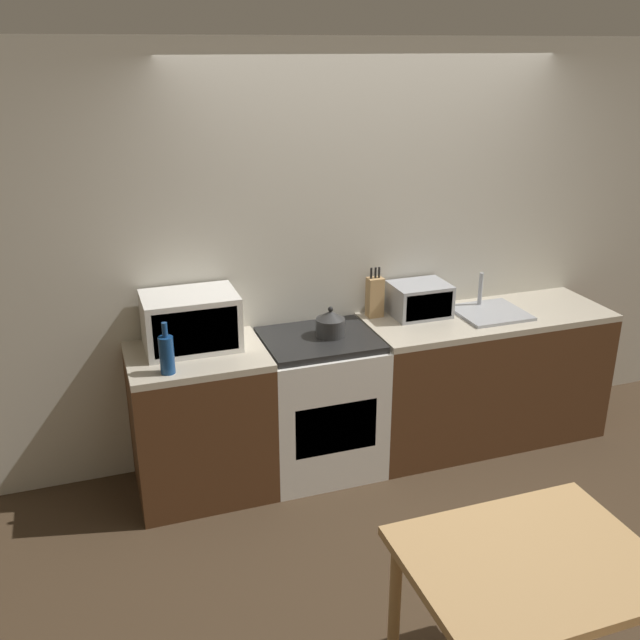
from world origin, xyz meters
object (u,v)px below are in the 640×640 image
object	(u,v)px
microwave	(191,321)
toaster_oven	(420,300)
stove_range	(320,403)
dining_table	(529,579)
bottle	(167,354)
kettle	(330,323)

from	to	relation	value
microwave	toaster_oven	xyz separation A→B (m)	(1.49, 0.04, -0.06)
toaster_oven	microwave	bearing A→B (deg)	-178.34
stove_range	dining_table	world-z (taller)	stove_range
bottle	dining_table	size ratio (longest dim) A/B	0.31
kettle	bottle	world-z (taller)	bottle
kettle	microwave	xyz separation A→B (m)	(-0.82, 0.10, 0.08)
stove_range	microwave	xyz separation A→B (m)	(-0.75, 0.10, 0.61)
toaster_oven	dining_table	bearing A→B (deg)	-105.17
microwave	bottle	xyz separation A→B (m)	(-0.18, -0.31, -0.05)
stove_range	toaster_oven	xyz separation A→B (m)	(0.74, 0.14, 0.56)
kettle	bottle	xyz separation A→B (m)	(-1.00, -0.21, 0.03)
bottle	toaster_oven	xyz separation A→B (m)	(1.67, 0.35, -0.01)
kettle	dining_table	size ratio (longest dim) A/B	0.20
bottle	kettle	bearing A→B (deg)	11.58
bottle	dining_table	bearing A→B (deg)	-58.11
microwave	dining_table	size ratio (longest dim) A/B	0.57
bottle	microwave	bearing A→B (deg)	59.41
stove_range	bottle	size ratio (longest dim) A/B	3.10
stove_range	dining_table	xyz separation A→B (m)	(0.16, -1.97, 0.21)
toaster_oven	dining_table	distance (m)	2.22
microwave	dining_table	xyz separation A→B (m)	(0.91, -2.07, -0.41)
bottle	dining_table	world-z (taller)	bottle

